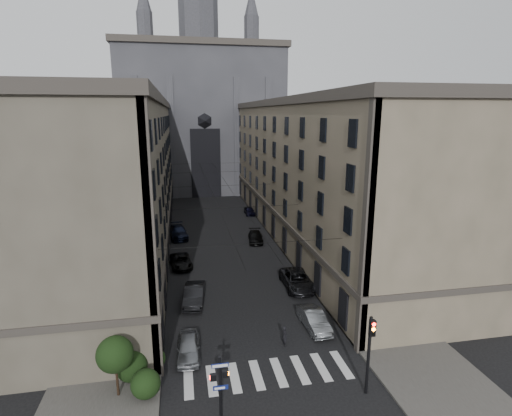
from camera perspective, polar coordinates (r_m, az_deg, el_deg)
sidewalk_left at (r=56.71m, az=-15.73°, el=-4.49°), size 7.00×80.00×0.15m
sidewalk_right at (r=58.59m, az=5.20°, el=-3.46°), size 7.00×80.00×0.15m
zebra_crossing at (r=28.94m, az=1.70°, el=-22.53°), size 11.00×3.20×0.01m
building_left at (r=55.04m, az=-19.40°, el=4.64°), size 13.60×60.60×18.85m
building_right at (r=57.50m, az=8.23°, el=5.60°), size 13.60×60.60×18.85m
gothic_tower at (r=92.98m, az=-7.83°, el=13.75°), size 35.00×23.00×58.00m
pedestrian_signal_left at (r=24.35m, az=-5.16°, el=-23.70°), size 1.02×0.38×4.00m
traffic_light_right at (r=26.36m, az=15.95°, el=-18.48°), size 0.34×0.50×5.20m
shrub_cluster at (r=27.68m, az=-17.46°, el=-20.56°), size 3.90×4.40×3.90m
tram_wires at (r=54.63m, az=-5.20°, el=3.05°), size 14.00×60.00×0.43m
car_left_near at (r=30.56m, az=-9.64°, el=-19.00°), size 1.84×4.23×1.42m
car_left_midnear at (r=37.74m, az=-8.82°, el=-12.16°), size 2.28×5.10×1.63m
car_left_midfar at (r=46.37m, az=-10.65°, el=-7.47°), size 2.70×4.98×1.32m
car_left_far at (r=56.90m, az=-11.06°, el=-3.38°), size 2.97×5.89×1.64m
car_right_near at (r=33.76m, az=8.30°, el=-15.54°), size 1.76×4.51×1.46m
car_right_midnear at (r=40.53m, az=5.91°, el=-10.22°), size 2.79×5.86×1.61m
car_right_midfar at (r=54.13m, az=-0.06°, el=-4.16°), size 2.49×4.86×1.35m
car_right_far at (r=68.53m, az=-0.93°, el=-0.40°), size 1.64×3.97×1.35m
pedestrian at (r=31.33m, az=4.10°, el=-17.77°), size 0.51×0.65×1.58m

